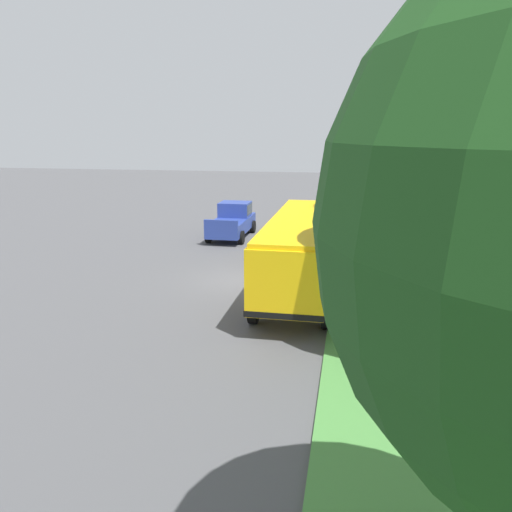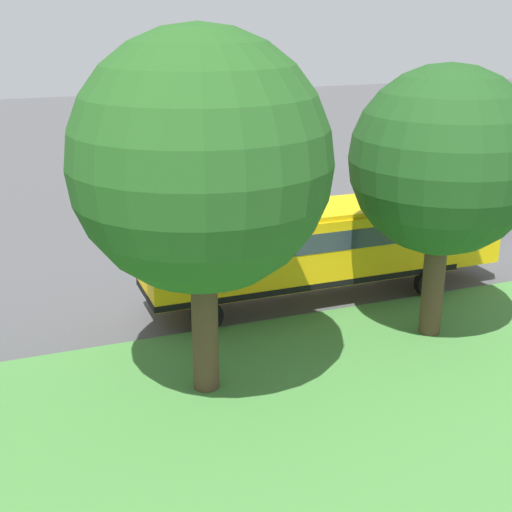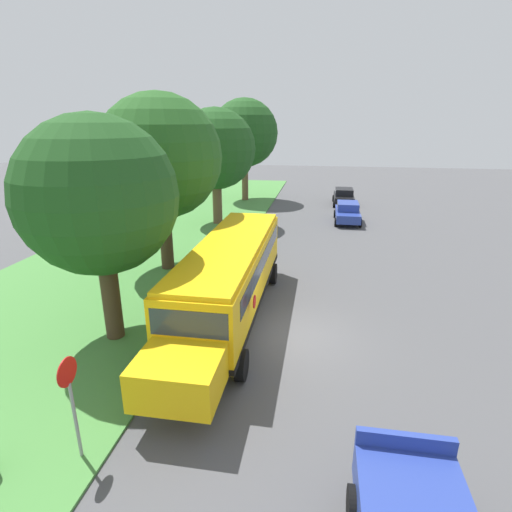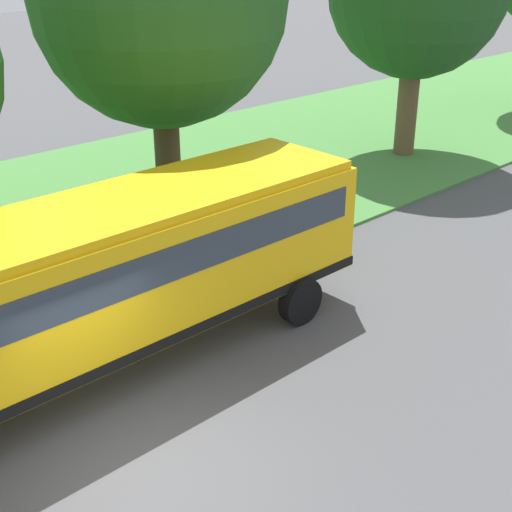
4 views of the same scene
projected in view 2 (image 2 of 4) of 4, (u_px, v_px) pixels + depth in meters
The scene contains 6 objects.
ground_plane at pixel (302, 269), 26.81m from camera, with size 120.00×120.00×0.00m, color #4C4C4F.
grass_verge at pixel (466, 395), 17.97m from camera, with size 12.00×80.00×0.08m, color #47843D.
school_bus at pixel (310, 244), 23.47m from camera, with size 2.84×12.42×3.16m.
pickup_truck at pixel (465, 202), 31.93m from camera, with size 2.28×5.40×2.10m.
oak_tree_beside_bus at pixel (445, 162), 19.72m from camera, with size 5.30×5.30×7.94m.
oak_tree_roadside_mid at pixel (192, 163), 16.40m from camera, with size 6.17×6.17×9.03m.
Camera 2 is at (-22.89, 10.58, 9.27)m, focal length 50.00 mm.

